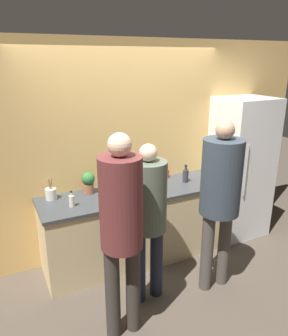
# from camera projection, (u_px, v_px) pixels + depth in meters

# --- Properties ---
(ground_plane) EXTENTS (14.00, 14.00, 0.00)m
(ground_plane) POSITION_uv_depth(u_px,v_px,m) (150.00, 274.00, 3.80)
(ground_plane) COLOR #4C4238
(wall_back) EXTENTS (5.20, 0.06, 2.60)m
(wall_back) POSITION_uv_depth(u_px,v_px,m) (124.00, 151.00, 3.99)
(wall_back) COLOR #E0B266
(wall_back) RESTS_ON ground_plane
(counter) EXTENTS (2.25, 0.69, 0.90)m
(counter) POSITION_uv_depth(u_px,v_px,m) (136.00, 225.00, 3.98)
(counter) COLOR beige
(counter) RESTS_ON ground_plane
(refrigerator) EXTENTS (0.70, 0.66, 1.90)m
(refrigerator) POSITION_uv_depth(u_px,v_px,m) (240.00, 168.00, 4.46)
(refrigerator) COLOR white
(refrigerator) RESTS_ON ground_plane
(person_left) EXTENTS (0.35, 0.35, 1.85)m
(person_left) POSITION_uv_depth(u_px,v_px,m) (121.00, 222.00, 2.65)
(person_left) COLOR #38332D
(person_left) RESTS_ON ground_plane
(person_center) EXTENTS (0.36, 0.36, 1.65)m
(person_center) POSITION_uv_depth(u_px,v_px,m) (148.00, 211.00, 3.13)
(person_center) COLOR #232838
(person_center) RESTS_ON ground_plane
(person_right) EXTENTS (0.40, 0.40, 1.83)m
(person_right) POSITION_uv_depth(u_px,v_px,m) (220.00, 190.00, 3.26)
(person_right) COLOR #4C4742
(person_right) RESTS_ON ground_plane
(fruit_bowl) EXTENTS (0.26, 0.26, 0.12)m
(fruit_bowl) POSITION_uv_depth(u_px,v_px,m) (148.00, 183.00, 3.96)
(fruit_bowl) COLOR brown
(fruit_bowl) RESTS_ON counter
(utensil_crock) EXTENTS (0.12, 0.12, 0.25)m
(utensil_crock) POSITION_uv_depth(u_px,v_px,m) (51.00, 194.00, 3.58)
(utensil_crock) COLOR silver
(utensil_crock) RESTS_ON counter
(bottle_dark) EXTENTS (0.07, 0.07, 0.22)m
(bottle_dark) POSITION_uv_depth(u_px,v_px,m) (186.00, 175.00, 4.08)
(bottle_dark) COLOR #333338
(bottle_dark) RESTS_ON counter
(bottle_clear) EXTENTS (0.06, 0.06, 0.18)m
(bottle_clear) POSITION_uv_depth(u_px,v_px,m) (72.00, 201.00, 3.40)
(bottle_clear) COLOR silver
(bottle_clear) RESTS_ON counter
(bottle_red) EXTENTS (0.06, 0.06, 0.16)m
(bottle_red) POSITION_uv_depth(u_px,v_px,m) (167.00, 173.00, 4.24)
(bottle_red) COLOR red
(bottle_red) RESTS_ON counter
(cup_yellow) EXTENTS (0.08, 0.08, 0.09)m
(cup_yellow) POSITION_uv_depth(u_px,v_px,m) (162.00, 178.00, 4.11)
(cup_yellow) COLOR gold
(cup_yellow) RESTS_ON counter
(cup_black) EXTENTS (0.08, 0.08, 0.09)m
(cup_black) POSITION_uv_depth(u_px,v_px,m) (204.00, 179.00, 4.08)
(cup_black) COLOR #28282D
(cup_black) RESTS_ON counter
(potted_plant) EXTENTS (0.15, 0.15, 0.25)m
(potted_plant) POSITION_uv_depth(u_px,v_px,m) (88.00, 182.00, 3.72)
(potted_plant) COLOR #9E6042
(potted_plant) RESTS_ON counter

